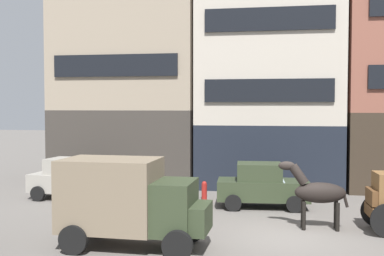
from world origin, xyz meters
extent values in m
plane|color=#605B56|center=(0.00, 0.00, 0.00)|extent=(120.00, 120.00, 0.00)
cube|color=#38332D|center=(-8.41, 10.33, 1.98)|extent=(7.65, 5.55, 3.95)
cube|color=gray|center=(-8.41, 10.33, 8.45)|extent=(7.65, 5.55, 9.00)
cube|color=black|center=(-8.41, 7.50, 6.20)|extent=(6.42, 0.12, 1.10)
cube|color=black|center=(-0.81, 10.33, 1.61)|extent=(7.25, 5.55, 3.23)
cube|color=#B7AD9E|center=(-0.81, 10.33, 8.28)|extent=(7.25, 5.55, 10.10)
cube|color=black|center=(-0.81, 7.50, 4.91)|extent=(6.09, 0.12, 1.10)
cube|color=black|center=(-0.81, 7.50, 8.28)|extent=(6.09, 0.12, 1.10)
cube|color=brown|center=(2.75, 1.03, 1.18)|extent=(0.43, 1.05, 0.50)
cylinder|color=black|center=(2.98, 1.75, 0.55)|extent=(1.10, 0.11, 1.10)
ellipsoid|color=black|center=(1.00, 1.06, 1.25)|extent=(1.72, 0.65, 0.70)
cylinder|color=black|center=(0.28, 1.04, 1.85)|extent=(0.67, 0.34, 0.76)
ellipsoid|color=black|center=(-0.12, 1.03, 2.15)|extent=(0.57, 0.26, 0.30)
cylinder|color=black|center=(1.81, 1.09, 1.10)|extent=(0.27, 0.11, 0.65)
cylinder|color=black|center=(0.46, 0.87, 0.47)|extent=(0.14, 0.14, 0.95)
cylinder|color=black|center=(0.45, 1.23, 0.47)|extent=(0.14, 0.14, 0.95)
cylinder|color=black|center=(1.56, 0.90, 0.47)|extent=(0.14, 0.14, 0.95)
cylinder|color=black|center=(1.55, 1.26, 0.47)|extent=(0.14, 0.14, 0.95)
cube|color=#2D3823|center=(-3.53, -2.03, 1.27)|extent=(1.45, 1.74, 1.50)
cube|color=#2D3823|center=(-2.83, -2.06, 0.97)|extent=(0.94, 1.47, 0.80)
cube|color=#756651|center=(-5.33, -1.98, 1.57)|extent=(2.86, 1.99, 2.10)
cube|color=silver|center=(-3.08, -2.05, 1.52)|extent=(0.23, 1.37, 0.64)
cylinder|color=black|center=(-3.05, -1.10, 0.42)|extent=(0.85, 0.25, 0.84)
cylinder|color=black|center=(-3.11, -3.00, 0.42)|extent=(0.85, 0.25, 0.84)
cylinder|color=black|center=(-6.05, -1.00, 0.42)|extent=(0.85, 0.25, 0.84)
cylinder|color=black|center=(-6.10, -2.90, 0.42)|extent=(0.85, 0.25, 0.84)
cube|color=gray|center=(-9.45, 4.55, 0.73)|extent=(3.86, 2.01, 0.80)
cube|color=gray|center=(-9.59, 4.57, 1.48)|extent=(1.95, 1.63, 0.70)
cube|color=silver|center=(-8.75, 4.48, 1.35)|extent=(0.48, 1.34, 0.56)
cylinder|color=black|center=(-8.16, 5.25, 0.33)|extent=(0.68, 0.25, 0.66)
cylinder|color=black|center=(-8.35, 3.58, 0.33)|extent=(0.68, 0.25, 0.66)
cylinder|color=black|center=(-10.54, 5.52, 0.33)|extent=(0.68, 0.25, 0.66)
cylinder|color=black|center=(-10.73, 3.86, 0.33)|extent=(0.68, 0.25, 0.66)
cube|color=#2D3823|center=(-0.97, 4.22, 0.73)|extent=(3.79, 1.82, 0.80)
cube|color=#2D3823|center=(-1.12, 4.22, 1.48)|extent=(1.88, 1.54, 0.70)
cube|color=silver|center=(-0.27, 4.27, 1.35)|extent=(0.41, 1.33, 0.56)
cylinder|color=black|center=(0.18, 5.13, 0.33)|extent=(0.67, 0.22, 0.66)
cylinder|color=black|center=(0.28, 3.46, 0.33)|extent=(0.67, 0.22, 0.66)
cylinder|color=black|center=(-2.22, 4.99, 0.33)|extent=(0.67, 0.22, 0.66)
cylinder|color=black|center=(-2.12, 3.31, 0.33)|extent=(0.67, 0.22, 0.66)
cylinder|color=maroon|center=(-3.57, 5.38, 0.35)|extent=(0.24, 0.24, 0.70)
sphere|color=maroon|center=(-3.57, 5.38, 0.72)|extent=(0.22, 0.22, 0.22)
camera|label=1|loc=(-0.62, -15.27, 4.18)|focal=44.24mm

